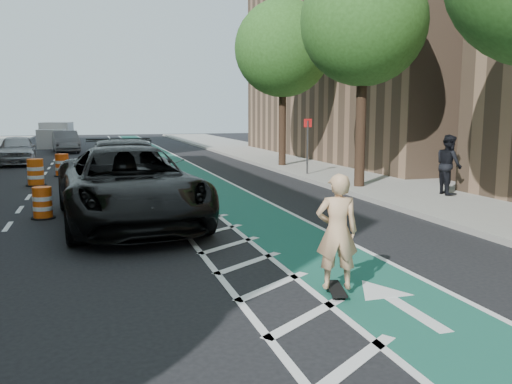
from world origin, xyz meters
name	(u,v)px	position (x,y,z in m)	size (l,w,h in m)	color
ground	(167,270)	(0.00, 0.00, 0.00)	(120.00, 120.00, 0.00)	black
bike_lane	(212,188)	(3.00, 10.00, 0.01)	(2.00, 90.00, 0.01)	#17534D
buffer_strip	(171,189)	(1.50, 10.00, 0.01)	(1.40, 90.00, 0.01)	silver
sidewalk_right	(370,179)	(9.50, 10.00, 0.07)	(5.00, 90.00, 0.15)	gray
curb_right	(314,182)	(7.05, 10.00, 0.08)	(0.12, 90.00, 0.16)	gray
tree_r_c	(362,23)	(7.90, 8.00, 5.77)	(4.20, 4.20, 7.90)	#382619
tree_r_d	(283,49)	(7.90, 16.00, 5.77)	(4.20, 4.20, 7.90)	#382619
sign_post	(308,146)	(7.60, 12.00, 1.35)	(0.35, 0.08, 2.47)	#4C4C4C
skateboard	(336,289)	(2.30, -2.03, 0.09)	(0.41, 0.81, 0.10)	black
skateboarder	(337,231)	(2.30, -2.03, 0.98)	(0.64, 0.42, 1.76)	tan
suv_near	(129,185)	(-0.33, 4.38, 0.95)	(3.17, 6.87, 1.91)	black
suv_far	(125,172)	(-0.22, 7.50, 0.95)	(2.66, 6.55, 1.90)	black
car_silver	(17,150)	(-4.92, 21.84, 0.78)	(1.83, 4.56, 1.55)	#9E9EA3
car_grey	(66,142)	(-2.80, 30.29, 0.74)	(1.56, 4.46, 1.47)	#5A5A5F
pedestrian	(449,165)	(9.70, 5.33, 1.10)	(0.93, 0.72, 1.91)	black
box_truck	(56,136)	(-3.76, 36.25, 0.90)	(2.59, 4.88, 1.95)	silver
barrel_a	(42,204)	(-2.45, 5.66, 0.39)	(0.61, 0.61, 0.83)	#EC520C
barrel_b	(36,173)	(-3.21, 12.52, 0.48)	(0.75, 0.75, 1.02)	#E7550C
barrel_c	(62,166)	(-2.40, 15.50, 0.46)	(0.71, 0.71, 0.97)	#FF510D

